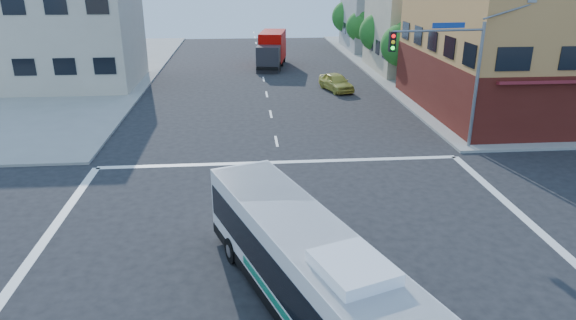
{
  "coord_description": "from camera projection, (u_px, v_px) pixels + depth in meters",
  "views": [
    {
      "loc": [
        -1.82,
        -15.74,
        9.67
      ],
      "look_at": [
        -0.01,
        4.99,
        1.83
      ],
      "focal_mm": 32.0,
      "sensor_mm": 36.0,
      "label": 1
    }
  ],
  "objects": [
    {
      "name": "ground",
      "position": [
        300.0,
        257.0,
        18.24
      ],
      "size": [
        120.0,
        120.0,
        0.0
      ],
      "primitive_type": "plane",
      "color": "black",
      "rests_on": "ground"
    },
    {
      "name": "building_west",
      "position": [
        62.0,
        38.0,
        43.38
      ],
      "size": [
        12.06,
        10.06,
        8.0
      ],
      "color": "beige",
      "rests_on": "ground"
    },
    {
      "name": "corner_building_ne",
      "position": [
        562.0,
        26.0,
        35.01
      ],
      "size": [
        18.1,
        15.44,
        14.0
      ],
      "color": "#C08345",
      "rests_on": "ground"
    },
    {
      "name": "parked_car",
      "position": [
        336.0,
        82.0,
        42.55
      ],
      "size": [
        2.73,
        4.49,
        1.43
      ],
      "primitive_type": "imported",
      "rotation": [
        0.0,
        0.0,
        0.27
      ],
      "color": "gold",
      "rests_on": "ground"
    },
    {
      "name": "street_tree_a",
      "position": [
        403.0,
        43.0,
        43.97
      ],
      "size": [
        3.6,
        3.6,
        5.53
      ],
      "color": "#342412",
      "rests_on": "ground"
    },
    {
      "name": "street_tree_b",
      "position": [
        379.0,
        30.0,
        51.36
      ],
      "size": [
        3.8,
        3.8,
        5.79
      ],
      "color": "#342412",
      "rests_on": "ground"
    },
    {
      "name": "building_east_far",
      "position": [
        396.0,
        8.0,
        62.57
      ],
      "size": [
        12.06,
        10.06,
        10.0
      ],
      "color": "#9C9D97",
      "rests_on": "ground"
    },
    {
      "name": "street_tree_d",
      "position": [
        348.0,
        15.0,
        66.23
      ],
      "size": [
        4.0,
        4.0,
        6.03
      ],
      "color": "#342412",
      "rests_on": "ground"
    },
    {
      "name": "building_east_near",
      "position": [
        436.0,
        24.0,
        49.7
      ],
      "size": [
        12.06,
        10.06,
        9.0
      ],
      "color": "#BFB392",
      "rests_on": "ground"
    },
    {
      "name": "transit_bus",
      "position": [
        303.0,
        265.0,
        14.93
      ],
      "size": [
        5.74,
        10.73,
        3.14
      ],
      "rotation": [
        0.0,
        0.0,
        0.35
      ],
      "color": "black",
      "rests_on": "ground"
    },
    {
      "name": "street_tree_c",
      "position": [
        362.0,
        25.0,
        58.92
      ],
      "size": [
        3.4,
        3.4,
        5.29
      ],
      "color": "#342412",
      "rests_on": "ground"
    },
    {
      "name": "signal_mast_ne",
      "position": [
        450.0,
        62.0,
        27.11
      ],
      "size": [
        7.91,
        1.13,
        8.07
      ],
      "color": "slate",
      "rests_on": "ground"
    },
    {
      "name": "box_truck",
      "position": [
        272.0,
        50.0,
        52.44
      ],
      "size": [
        3.49,
        7.95,
        3.46
      ],
      "rotation": [
        0.0,
        0.0,
        -0.17
      ],
      "color": "#252429",
      "rests_on": "ground"
    }
  ]
}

